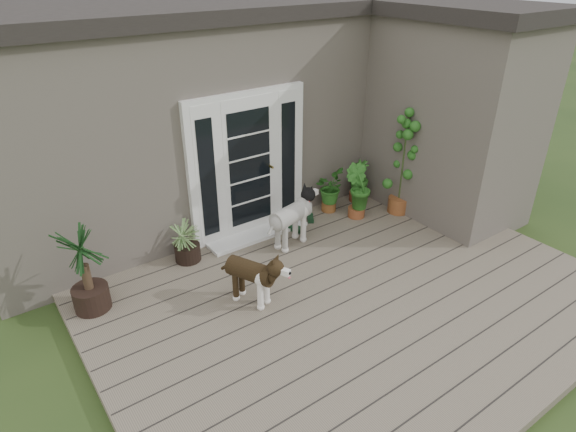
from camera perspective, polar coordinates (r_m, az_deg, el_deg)
deck at (r=6.29m, az=8.04°, el=-9.67°), size 6.20×4.60×0.12m
house_main at (r=8.83m, az=-10.73°, el=12.37°), size 7.40×4.00×3.10m
roof_main at (r=8.54m, az=-11.78°, el=23.05°), size 7.60×4.20×0.20m
house_wing at (r=8.26m, az=18.55°, el=10.31°), size 1.60×2.40×3.10m
roof_wing at (r=7.95m, az=20.47°, el=21.63°), size 1.80×2.60×0.20m
door_unit at (r=7.13m, az=-4.65°, el=5.92°), size 1.90×0.14×2.15m
door_step at (r=7.45m, az=-3.54°, el=-2.05°), size 1.60×0.40×0.05m
brindle_dog at (r=5.93m, az=-4.34°, el=-7.38°), size 0.64×0.86×0.66m
white_dog at (r=7.03m, az=0.33°, el=-0.80°), size 0.93×0.56×0.72m
spider_plant at (r=6.84m, az=-11.78°, el=-2.77°), size 0.70×0.70×0.63m
yucca at (r=6.13m, az=-22.67°, el=-5.56°), size 0.96×0.96×1.17m
herb_a at (r=8.04m, az=4.84°, el=2.70°), size 0.71×0.71×0.64m
herb_b at (r=7.90m, az=8.09°, el=2.11°), size 0.60×0.60×0.66m
herb_c at (r=8.46m, az=8.25°, el=3.64°), size 0.38×0.38×0.59m
sapling at (r=7.95m, az=13.33°, el=6.30°), size 0.58×0.58×1.81m
clog_left at (r=7.53m, az=0.88°, el=-1.43°), size 0.26×0.35×0.09m
clog_right at (r=7.85m, az=2.61°, el=-0.19°), size 0.26×0.30×0.08m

